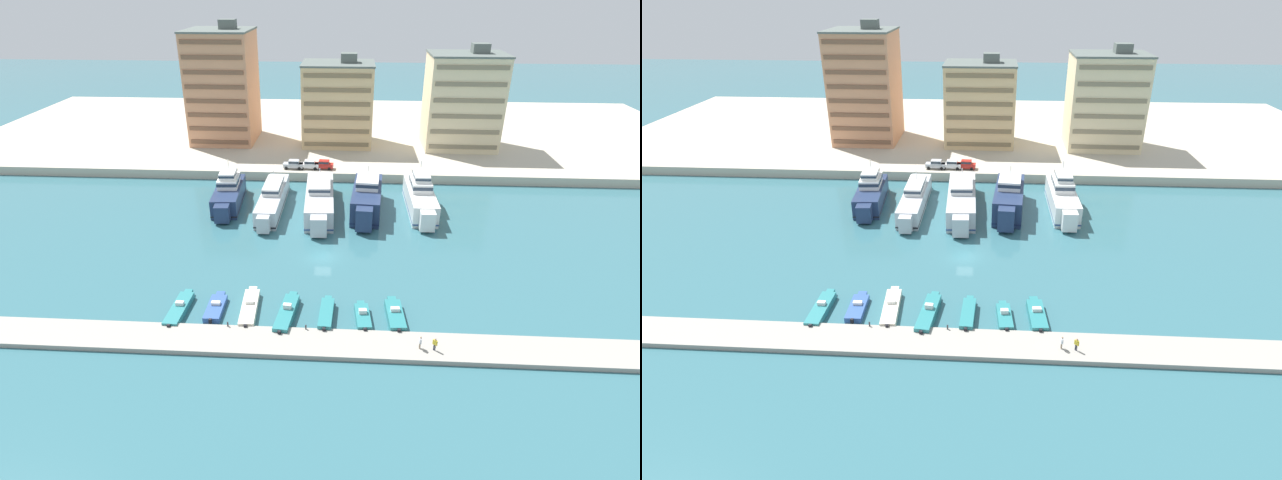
# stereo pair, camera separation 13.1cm
# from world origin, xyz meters

# --- Properties ---
(ground_plane) EXTENTS (400.00, 400.00, 0.00)m
(ground_plane) POSITION_xyz_m (0.00, 0.00, 0.00)
(ground_plane) COLOR #336670
(quay_promenade) EXTENTS (180.00, 70.00, 1.85)m
(quay_promenade) POSITION_xyz_m (0.00, 66.16, 0.92)
(quay_promenade) COLOR #BCB29E
(quay_promenade) RESTS_ON ground
(pier_dock) EXTENTS (120.00, 4.89, 0.59)m
(pier_dock) POSITION_xyz_m (0.00, -20.39, 0.29)
(pier_dock) COLOR #9E998E
(pier_dock) RESTS_ON ground
(yacht_navy_far_left) EXTENTS (5.57, 17.03, 7.93)m
(yacht_navy_far_left) POSITION_xyz_m (-18.14, 18.42, 2.26)
(yacht_navy_far_left) COLOR navy
(yacht_navy_far_left) RESTS_ON ground
(yacht_silver_left) EXTENTS (3.88, 21.35, 6.27)m
(yacht_silver_left) POSITION_xyz_m (-9.96, 17.27, 1.84)
(yacht_silver_left) COLOR silver
(yacht_silver_left) RESTS_ON ground
(yacht_silver_mid_left) EXTENTS (5.71, 22.73, 6.79)m
(yacht_silver_mid_left) POSITION_xyz_m (-1.51, 17.09, 2.09)
(yacht_silver_mid_left) COLOR silver
(yacht_silver_mid_left) RESTS_ON ground
(yacht_navy_center_left) EXTENTS (6.02, 18.11, 7.78)m
(yacht_navy_center_left) POSITION_xyz_m (6.81, 16.86, 2.52)
(yacht_navy_center_left) COLOR navy
(yacht_navy_center_left) RESTS_ON ground
(yacht_white_center) EXTENTS (4.66, 18.87, 8.35)m
(yacht_white_center) POSITION_xyz_m (16.33, 18.27, 2.44)
(yacht_white_center) COLOR white
(yacht_white_center) RESTS_ON ground
(motorboat_teal_far_left) EXTENTS (1.98, 7.91, 1.30)m
(motorboat_teal_far_left) POSITION_xyz_m (-16.97, -14.94, 0.45)
(motorboat_teal_far_left) COLOR teal
(motorboat_teal_far_left) RESTS_ON ground
(motorboat_blue_left) EXTENTS (2.12, 6.35, 1.10)m
(motorboat_blue_left) POSITION_xyz_m (-12.57, -14.27, 0.38)
(motorboat_blue_left) COLOR #33569E
(motorboat_blue_left) RESTS_ON ground
(motorboat_cream_mid_left) EXTENTS (2.35, 8.52, 1.24)m
(motorboat_cream_mid_left) POSITION_xyz_m (-8.34, -14.14, 0.45)
(motorboat_cream_mid_left) COLOR beige
(motorboat_cream_mid_left) RESTS_ON ground
(motorboat_teal_center_left) EXTENTS (2.51, 8.45, 1.66)m
(motorboat_teal_center_left) POSITION_xyz_m (-3.55, -15.21, 0.56)
(motorboat_teal_center_left) COLOR teal
(motorboat_teal_center_left) RESTS_ON ground
(motorboat_teal_center) EXTENTS (1.80, 6.87, 1.07)m
(motorboat_teal_center) POSITION_xyz_m (1.25, -15.11, 0.54)
(motorboat_teal_center) COLOR teal
(motorboat_teal_center) RESTS_ON ground
(motorboat_teal_center_right) EXTENTS (2.09, 5.91, 1.42)m
(motorboat_teal_center_right) POSITION_xyz_m (5.66, -15.26, 0.48)
(motorboat_teal_center_right) COLOR teal
(motorboat_teal_center_right) RESTS_ON ground
(motorboat_teal_mid_right) EXTENTS (2.31, 6.99, 1.46)m
(motorboat_teal_mid_right) POSITION_xyz_m (9.58, -14.75, 0.52)
(motorboat_teal_mid_right) COLOR teal
(motorboat_teal_mid_right) RESTS_ON ground
(car_silver_far_left) EXTENTS (4.15, 2.01, 1.80)m
(car_silver_far_left) POSITION_xyz_m (-7.95, 33.70, 2.82)
(car_silver_far_left) COLOR #B7BCC1
(car_silver_far_left) RESTS_ON quay_promenade
(car_white_left) EXTENTS (4.18, 2.08, 1.80)m
(car_white_left) POSITION_xyz_m (-4.66, 33.78, 2.82)
(car_white_left) COLOR white
(car_white_left) RESTS_ON quay_promenade
(car_red_mid_left) EXTENTS (4.21, 2.16, 1.80)m
(car_red_mid_left) POSITION_xyz_m (-1.70, 33.92, 2.82)
(car_red_mid_left) COLOR red
(car_red_mid_left) RESTS_ON quay_promenade
(apartment_block_far_left) EXTENTS (14.83, 15.98, 27.11)m
(apartment_block_far_left) POSITION_xyz_m (-26.47, 54.38, 14.46)
(apartment_block_far_left) COLOR tan
(apartment_block_far_left) RESTS_ON quay_promenade
(apartment_block_left) EXTENTS (16.24, 12.45, 20.48)m
(apartment_block_left) POSITION_xyz_m (0.55, 52.50, 11.16)
(apartment_block_left) COLOR #E0BC84
(apartment_block_left) RESTS_ON quay_promenade
(apartment_block_mid_left) EXTENTS (16.63, 12.82, 22.76)m
(apartment_block_mid_left) POSITION_xyz_m (28.81, 51.70, 12.29)
(apartment_block_mid_left) COLOR beige
(apartment_block_mid_left) RESTS_ON quay_promenade
(pedestrian_near_edge) EXTENTS (0.48, 0.44, 1.58)m
(pedestrian_near_edge) POSITION_xyz_m (13.38, -21.05, 1.52)
(pedestrian_near_edge) COLOR #282D3D
(pedestrian_near_edge) RESTS_ON pier_dock
(pedestrian_mid_deck) EXTENTS (0.27, 0.62, 1.61)m
(pedestrian_mid_deck) POSITION_xyz_m (11.81, -20.84, 1.54)
(pedestrian_mid_deck) COLOR #7A6B56
(pedestrian_mid_deck) RESTS_ON pier_dock
(bollard_west) EXTENTS (0.20, 0.20, 0.61)m
(bollard_west) POSITION_xyz_m (-10.15, -18.20, 0.91)
(bollard_west) COLOR #2D2D33
(bollard_west) RESTS_ON pier_dock
(bollard_west_mid) EXTENTS (0.20, 0.20, 0.61)m
(bollard_west_mid) POSITION_xyz_m (-0.98, -18.20, 0.91)
(bollard_west_mid) COLOR #2D2D33
(bollard_west_mid) RESTS_ON pier_dock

